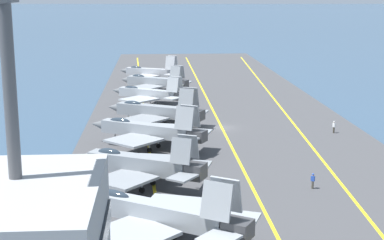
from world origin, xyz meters
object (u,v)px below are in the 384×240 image
(parked_jet_fourth, at_px, (156,111))
(parked_jet_third, at_px, (148,130))
(parked_jet_seventh, at_px, (151,72))
(parked_jet_fifth, at_px, (150,94))
(parked_jet_nearest, at_px, (157,213))
(parked_jet_sixth, at_px, (154,82))
(parked_jet_second, at_px, (140,165))
(crew_blue_vest, at_px, (313,180))
(crew_white_vest, at_px, (334,126))

(parked_jet_fourth, bearing_deg, parked_jet_third, 175.34)
(parked_jet_seventh, bearing_deg, parked_jet_fourth, -179.01)
(parked_jet_fourth, height_order, parked_jet_fifth, parked_jet_fourth)
(parked_jet_nearest, distance_m, parked_jet_sixth, 73.76)
(parked_jet_second, xyz_separation_m, parked_jet_fourth, (29.33, -1.85, -0.21))
(parked_jet_third, xyz_separation_m, parked_jet_fourth, (13.59, -1.11, -0.20))
(parked_jet_third, relative_size, parked_jet_sixth, 1.11)
(parked_jet_nearest, height_order, parked_jet_fifth, parked_jet_nearest)
(parked_jet_seventh, xyz_separation_m, crew_blue_vest, (-76.61, -17.27, -1.39))
(parked_jet_fifth, distance_m, crew_white_vest, 34.69)
(parked_jet_second, relative_size, parked_jet_sixth, 1.00)
(crew_white_vest, bearing_deg, crew_blue_vest, 158.17)
(parked_jet_second, bearing_deg, parked_jet_seventh, -0.80)
(parked_jet_second, relative_size, crew_blue_vest, 8.92)
(parked_jet_sixth, xyz_separation_m, parked_jet_seventh, (15.67, 0.70, -0.07))
(parked_jet_fifth, height_order, crew_white_vest, parked_jet_fifth)
(parked_jet_second, bearing_deg, parked_jet_fourth, -3.61)
(parked_jet_third, distance_m, parked_jet_seventh, 59.47)
(parked_jet_second, xyz_separation_m, parked_jet_third, (15.74, -0.74, -0.01))
(parked_jet_nearest, xyz_separation_m, parked_jet_sixth, (73.76, -0.04, -0.32))
(parked_jet_fourth, distance_m, parked_jet_fifth, 15.25)
(parked_jet_fourth, xyz_separation_m, parked_jet_fifth, (15.22, 0.97, 0.12))
(parked_jet_fourth, distance_m, parked_jet_seventh, 45.88)
(crew_white_vest, bearing_deg, parked_jet_nearest, 144.73)
(parked_jet_nearest, bearing_deg, crew_white_vest, -35.27)
(parked_jet_second, height_order, crew_white_vest, parked_jet_second)
(parked_jet_seventh, bearing_deg, parked_jet_fifth, 179.68)
(crew_blue_vest, bearing_deg, parked_jet_fifth, 20.78)
(parked_jet_second, height_order, parked_jet_seventh, parked_jet_seventh)
(parked_jet_second, distance_m, parked_jet_fourth, 29.39)
(parked_jet_nearest, relative_size, parked_jet_second, 1.10)
(parked_jet_fourth, bearing_deg, parked_jet_fifth, 3.63)
(crew_blue_vest, height_order, crew_white_vest, crew_white_vest)
(parked_jet_third, xyz_separation_m, parked_jet_fifth, (28.81, -0.14, -0.08))
(parked_jet_nearest, xyz_separation_m, crew_blue_vest, (12.82, -16.61, -1.78))
(parked_jet_nearest, relative_size, parked_jet_fifth, 1.11)
(parked_jet_fourth, bearing_deg, crew_blue_vest, -151.81)
(parked_jet_seventh, bearing_deg, crew_blue_vest, -167.30)
(parked_jet_second, relative_size, parked_jet_fourth, 0.93)
(parked_jet_fifth, relative_size, crew_blue_vest, 8.85)
(parked_jet_nearest, xyz_separation_m, crew_white_vest, (37.40, -26.45, -1.71))
(parked_jet_fourth, relative_size, parked_jet_seventh, 1.07)
(parked_jet_fourth, relative_size, parked_jet_sixth, 1.07)
(parked_jet_third, height_order, parked_jet_fifth, parked_jet_third)
(parked_jet_sixth, bearing_deg, parked_jet_nearest, 179.97)
(parked_jet_fifth, bearing_deg, parked_jet_fourth, -176.37)
(parked_jet_second, bearing_deg, parked_jet_third, -2.69)
(parked_jet_nearest, height_order, parked_jet_fourth, parked_jet_nearest)
(parked_jet_third, bearing_deg, parked_jet_nearest, -178.14)
(parked_jet_second, bearing_deg, crew_blue_vest, -94.38)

